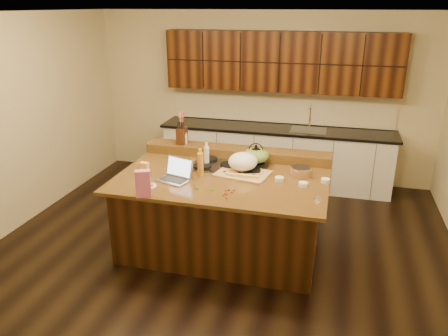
# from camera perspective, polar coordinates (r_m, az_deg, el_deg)

# --- Properties ---
(room) EXTENTS (5.52, 5.02, 2.72)m
(room) POSITION_cam_1_polar(r_m,az_deg,el_deg) (4.88, -0.15, 3.65)
(room) COLOR black
(room) RESTS_ON ground
(island) EXTENTS (2.40, 1.60, 0.92)m
(island) POSITION_cam_1_polar(r_m,az_deg,el_deg) (5.21, -0.14, -5.71)
(island) COLOR black
(island) RESTS_ON ground
(back_ledge) EXTENTS (2.40, 0.30, 0.12)m
(back_ledge) POSITION_cam_1_polar(r_m,az_deg,el_deg) (5.64, 1.70, 2.05)
(back_ledge) COLOR black
(back_ledge) RESTS_ON island
(cooktop) EXTENTS (0.92, 0.52, 0.05)m
(cooktop) POSITION_cam_1_polar(r_m,az_deg,el_deg) (5.29, 0.70, 0.27)
(cooktop) COLOR gray
(cooktop) RESTS_ON island
(back_counter) EXTENTS (3.70, 0.66, 2.40)m
(back_counter) POSITION_cam_1_polar(r_m,az_deg,el_deg) (7.03, 6.97, 5.68)
(back_counter) COLOR silver
(back_counter) RESTS_ON ground
(kettle) EXTENTS (0.26, 0.26, 0.18)m
(kettle) POSITION_cam_1_polar(r_m,az_deg,el_deg) (5.31, 4.19, 1.68)
(kettle) COLOR black
(kettle) RESTS_ON cooktop
(green_bowl) EXTENTS (0.36, 0.36, 0.17)m
(green_bowl) POSITION_cam_1_polar(r_m,az_deg,el_deg) (5.31, 4.19, 1.63)
(green_bowl) COLOR #52762F
(green_bowl) RESTS_ON cooktop
(laptop) EXTENTS (0.41, 0.36, 0.24)m
(laptop) POSITION_cam_1_polar(r_m,az_deg,el_deg) (4.93, -6.27, -0.79)
(laptop) COLOR #B7B7BC
(laptop) RESTS_ON island
(oil_bottle) EXTENTS (0.08, 0.08, 0.27)m
(oil_bottle) POSITION_cam_1_polar(r_m,az_deg,el_deg) (5.01, -3.09, 0.49)
(oil_bottle) COLOR orange
(oil_bottle) RESTS_ON island
(vinegar_bottle) EXTENTS (0.07, 0.07, 0.25)m
(vinegar_bottle) POSITION_cam_1_polar(r_m,az_deg,el_deg) (5.29, -2.29, 1.52)
(vinegar_bottle) COLOR silver
(vinegar_bottle) RESTS_ON island
(wooden_tray) EXTENTS (0.66, 0.53, 0.24)m
(wooden_tray) POSITION_cam_1_polar(r_m,az_deg,el_deg) (5.09, 2.48, 0.48)
(wooden_tray) COLOR tan
(wooden_tray) RESTS_ON island
(ramekin_a) EXTENTS (0.11, 0.11, 0.04)m
(ramekin_a) POSITION_cam_1_polar(r_m,az_deg,el_deg) (4.92, 7.23, -1.44)
(ramekin_a) COLOR white
(ramekin_a) RESTS_ON island
(ramekin_b) EXTENTS (0.12, 0.12, 0.04)m
(ramekin_b) POSITION_cam_1_polar(r_m,az_deg,el_deg) (4.96, 13.11, -1.61)
(ramekin_b) COLOR white
(ramekin_b) RESTS_ON island
(ramekin_c) EXTENTS (0.10, 0.10, 0.04)m
(ramekin_c) POSITION_cam_1_polar(r_m,az_deg,el_deg) (4.81, 10.30, -2.12)
(ramekin_c) COLOR white
(ramekin_c) RESTS_ON island
(strainer_bowl) EXTENTS (0.30, 0.30, 0.09)m
(strainer_bowl) POSITION_cam_1_polar(r_m,az_deg,el_deg) (5.09, 10.02, -0.54)
(strainer_bowl) COLOR #996B3F
(strainer_bowl) RESTS_ON island
(kitchen_timer) EXTENTS (0.10, 0.10, 0.07)m
(kitchen_timer) POSITION_cam_1_polar(r_m,az_deg,el_deg) (4.52, 12.16, -3.62)
(kitchen_timer) COLOR silver
(kitchen_timer) RESTS_ON island
(pink_bag) EXTENTS (0.17, 0.13, 0.29)m
(pink_bag) POSITION_cam_1_polar(r_m,az_deg,el_deg) (4.52, -10.53, -2.02)
(pink_bag) COLOR pink
(pink_bag) RESTS_ON island
(candy_plate) EXTENTS (0.21, 0.21, 0.01)m
(candy_plate) POSITION_cam_1_polar(r_m,az_deg,el_deg) (4.80, -9.89, -2.35)
(candy_plate) COLOR white
(candy_plate) RESTS_ON island
(package_box) EXTENTS (0.10, 0.08, 0.13)m
(package_box) POSITION_cam_1_polar(r_m,az_deg,el_deg) (5.16, -10.35, 0.01)
(package_box) COLOR #F3B755
(package_box) RESTS_ON island
(utensil_crock) EXTENTS (0.15, 0.15, 0.14)m
(utensil_crock) POSITION_cam_1_polar(r_m,az_deg,el_deg) (5.81, -5.41, 3.85)
(utensil_crock) COLOR white
(utensil_crock) RESTS_ON back_ledge
(knife_block) EXTENTS (0.12, 0.19, 0.22)m
(knife_block) POSITION_cam_1_polar(r_m,az_deg,el_deg) (5.80, -5.50, 4.24)
(knife_block) COLOR black
(knife_block) RESTS_ON back_ledge
(gumdrop_0) EXTENTS (0.02, 0.02, 0.02)m
(gumdrop_0) POSITION_cam_1_polar(r_m,az_deg,el_deg) (4.55, 0.12, -3.31)
(gumdrop_0) COLOR red
(gumdrop_0) RESTS_ON island
(gumdrop_1) EXTENTS (0.02, 0.02, 0.02)m
(gumdrop_1) POSITION_cam_1_polar(r_m,az_deg,el_deg) (4.66, -3.43, -2.73)
(gumdrop_1) COLOR #198C26
(gumdrop_1) RESTS_ON island
(gumdrop_2) EXTENTS (0.02, 0.02, 0.02)m
(gumdrop_2) POSITION_cam_1_polar(r_m,az_deg,el_deg) (4.54, 0.35, -3.39)
(gumdrop_2) COLOR red
(gumdrop_2) RESTS_ON island
(gumdrop_3) EXTENTS (0.02, 0.02, 0.02)m
(gumdrop_3) POSITION_cam_1_polar(r_m,az_deg,el_deg) (4.50, -0.07, -3.57)
(gumdrop_3) COLOR #198C26
(gumdrop_3) RESTS_ON island
(gumdrop_4) EXTENTS (0.02, 0.02, 0.02)m
(gumdrop_4) POSITION_cam_1_polar(r_m,az_deg,el_deg) (4.63, 1.33, -2.88)
(gumdrop_4) COLOR red
(gumdrop_4) RESTS_ON island
(gumdrop_5) EXTENTS (0.02, 0.02, 0.02)m
(gumdrop_5) POSITION_cam_1_polar(r_m,az_deg,el_deg) (4.69, -3.66, -2.58)
(gumdrop_5) COLOR #198C26
(gumdrop_5) RESTS_ON island
(gumdrop_6) EXTENTS (0.02, 0.02, 0.02)m
(gumdrop_6) POSITION_cam_1_polar(r_m,az_deg,el_deg) (4.44, 0.30, -3.92)
(gumdrop_6) COLOR red
(gumdrop_6) RESTS_ON island
(gumdrop_7) EXTENTS (0.02, 0.02, 0.02)m
(gumdrop_7) POSITION_cam_1_polar(r_m,az_deg,el_deg) (4.63, -1.58, -2.87)
(gumdrop_7) COLOR #198C26
(gumdrop_7) RESTS_ON island
(gumdrop_8) EXTENTS (0.02, 0.02, 0.02)m
(gumdrop_8) POSITION_cam_1_polar(r_m,az_deg,el_deg) (4.63, 0.68, -2.86)
(gumdrop_8) COLOR red
(gumdrop_8) RESTS_ON island
(gumdrop_9) EXTENTS (0.02, 0.02, 0.02)m
(gumdrop_9) POSITION_cam_1_polar(r_m,az_deg,el_deg) (4.63, 0.28, -2.86)
(gumdrop_9) COLOR #198C26
(gumdrop_9) RESTS_ON island
(gumdrop_10) EXTENTS (0.02, 0.02, 0.02)m
(gumdrop_10) POSITION_cam_1_polar(r_m,az_deg,el_deg) (4.57, 1.07, -3.20)
(gumdrop_10) COLOR red
(gumdrop_10) RESTS_ON island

